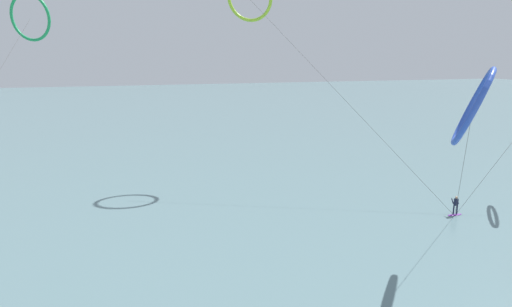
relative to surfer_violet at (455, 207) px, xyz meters
name	(u,v)px	position (x,y,z in m)	size (l,w,h in m)	color
sea_water	(151,113)	(-19.86, 78.68, -0.78)	(400.00, 200.00, 0.08)	slate
surfer_violet	(455,207)	(0.00, 0.00, 0.00)	(1.40, 0.66, 1.70)	purple
kite_emerald	(30,17)	(-35.70, 26.25, 16.71)	(4.91, 48.37, 20.18)	#199351
kite_cobalt	(473,107)	(-5.89, -7.05, 9.55)	(8.52, 9.79, 12.93)	#2647B7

